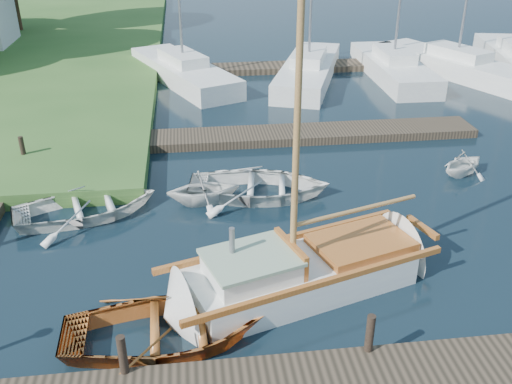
{
  "coord_description": "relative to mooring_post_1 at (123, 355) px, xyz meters",
  "views": [
    {
      "loc": [
        -1.61,
        -12.87,
        7.82
      ],
      "look_at": [
        0.0,
        0.0,
        1.2
      ],
      "focal_mm": 40.0,
      "sensor_mm": 36.0,
      "label": 1
    }
  ],
  "objects": [
    {
      "name": "ground",
      "position": [
        3.0,
        5.0,
        -0.7
      ],
      "size": [
        160.0,
        160.0,
        0.0
      ],
      "primitive_type": "plane",
      "color": "black",
      "rests_on": "ground"
    },
    {
      "name": "far_dock",
      "position": [
        5.0,
        11.5,
        -0.55
      ],
      "size": [
        14.0,
        1.6,
        0.3
      ],
      "primitive_type": "cube",
      "color": "black",
      "rests_on": "ground"
    },
    {
      "name": "pontoon",
      "position": [
        13.0,
        21.0,
        -0.55
      ],
      "size": [
        30.0,
        1.6,
        0.3
      ],
      "primitive_type": "cube",
      "color": "black",
      "rests_on": "ground"
    },
    {
      "name": "mooring_post_1",
      "position": [
        0.0,
        0.0,
        0.0
      ],
      "size": [
        0.16,
        0.16,
        0.8
      ],
      "primitive_type": "cylinder",
      "color": "black",
      "rests_on": "near_dock"
    },
    {
      "name": "mooring_post_2",
      "position": [
        4.5,
        0.0,
        0.0
      ],
      "size": [
        0.16,
        0.16,
        0.8
      ],
      "primitive_type": "cylinder",
      "color": "black",
      "rests_on": "near_dock"
    },
    {
      "name": "mooring_post_5",
      "position": [
        -4.0,
        10.0,
        0.0
      ],
      "size": [
        0.16,
        0.16,
        0.8
      ],
      "primitive_type": "cylinder",
      "color": "black",
      "rests_on": "left_dock"
    },
    {
      "name": "sailboat",
      "position": [
        3.83,
        2.52,
        -0.36
      ],
      "size": [
        7.41,
        4.06,
        9.83
      ],
      "rotation": [
        0.0,
        0.0,
        0.31
      ],
      "color": "silver",
      "rests_on": "ground"
    },
    {
      "name": "dinghy",
      "position": [
        0.74,
        1.07,
        -0.28
      ],
      "size": [
        4.2,
        3.08,
        0.85
      ],
      "primitive_type": "imported",
      "rotation": [
        0.0,
        0.0,
        1.61
      ],
      "color": "brown",
      "rests_on": "ground"
    },
    {
      "name": "tender_a",
      "position": [
        -1.55,
        6.48,
        -0.3
      ],
      "size": [
        4.5,
        3.74,
        0.8
      ],
      "primitive_type": "imported",
      "rotation": [
        0.0,
        0.0,
        1.85
      ],
      "color": "silver",
      "rests_on": "ground"
    },
    {
      "name": "tender_b",
      "position": [
        1.7,
        6.82,
        -0.15
      ],
      "size": [
        2.28,
        2.02,
        1.11
      ],
      "primitive_type": "imported",
      "rotation": [
        0.0,
        0.0,
        1.67
      ],
      "color": "silver",
      "rests_on": "ground"
    },
    {
      "name": "tender_c",
      "position": [
        3.36,
        7.07,
        -0.27
      ],
      "size": [
        4.54,
        3.56,
        0.86
      ],
      "primitive_type": "imported",
      "rotation": [
        0.0,
        0.0,
        1.42
      ],
      "color": "silver",
      "rests_on": "ground"
    },
    {
      "name": "tender_d",
      "position": [
        10.04,
        7.78,
        -0.23
      ],
      "size": [
        2.33,
        2.24,
        0.95
      ],
      "primitive_type": "imported",
      "rotation": [
        0.0,
        0.0,
        2.09
      ],
      "color": "silver",
      "rests_on": "ground"
    },
    {
      "name": "marina_boat_0",
      "position": [
        1.28,
        19.6,
        -0.13
      ],
      "size": [
        5.39,
        8.71,
        11.79
      ],
      "rotation": [
        0.0,
        0.0,
        1.98
      ],
      "color": "silver",
      "rests_on": "ground"
    },
    {
      "name": "marina_boat_2",
      "position": [
        7.33,
        19.03,
        -0.12
      ],
      "size": [
        5.01,
        8.94,
        12.38
      ],
      "rotation": [
        0.0,
        0.0,
        1.23
      ],
      "color": "silver",
      "rests_on": "ground"
    },
    {
      "name": "marina_boat_3",
      "position": [
        11.59,
        19.01,
        -0.13
      ],
      "size": [
        2.33,
        8.06,
        10.87
      ],
      "rotation": [
        0.0,
        0.0,
        1.55
      ],
      "color": "silver",
      "rests_on": "ground"
    },
    {
      "name": "marina_boat_4",
      "position": [
        14.89,
        19.01,
        -0.14
      ],
      "size": [
        5.81,
        9.32,
        10.1
      ],
      "rotation": [
        0.0,
        0.0,
        2.0
      ],
      "color": "silver",
      "rests_on": "ground"
    }
  ]
}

